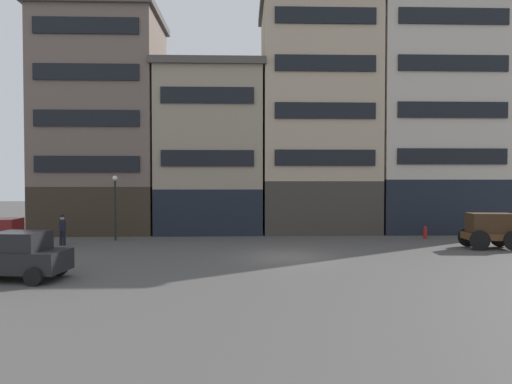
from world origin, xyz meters
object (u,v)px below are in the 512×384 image
Objects in this scene: sedan_dark at (17,256)px; fire_hydrant_curbside at (425,232)px; streetlamp_curbside at (115,198)px; cargo_wagon at (491,228)px; pedestrian_officer at (62,229)px.

sedan_dark is 23.07m from fire_hydrant_curbside.
streetlamp_curbside is at bearing 87.74° from sedan_dark.
sedan_dark is at bearing -92.26° from streetlamp_curbside.
streetlamp_curbside reaches higher than fire_hydrant_curbside.
fire_hydrant_curbside is (20.04, 0.21, -2.24)m from streetlamp_curbside.
streetlamp_curbside is (-21.93, 3.85, 1.52)m from cargo_wagon.
pedestrian_officer is (-2.04, 8.50, 0.07)m from sedan_dark.
cargo_wagon is 1.67× the size of pedestrian_officer.
fire_hydrant_curbside is at bearing 0.60° from streetlamp_curbside.
streetlamp_curbside is (2.46, 1.97, 1.69)m from pedestrian_officer.
sedan_dark is 10.62m from streetlamp_curbside.
cargo_wagon is at bearing -64.93° from fire_hydrant_curbside.
sedan_dark is 4.63× the size of fire_hydrant_curbside.
sedan_dark is 2.14× the size of pedestrian_officer.
cargo_wagon reaches higher than fire_hydrant_curbside.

